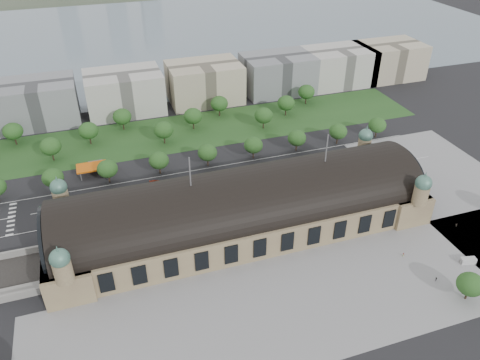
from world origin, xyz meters
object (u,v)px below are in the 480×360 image
object	(u,v)px
traffic_car_1	(64,201)
traffic_car_5	(271,166)
parked_car_2	(58,226)
parked_car_1	(81,221)
parked_car_0	(80,222)
traffic_car_4	(240,188)
traffic_car_2	(96,212)
pedestrian_0	(403,255)
parked_car_5	(119,220)
bus_mid	(263,183)
pedestrian_2	(456,225)
traffic_car_3	(155,182)
bus_west	(208,187)
petrol_station	(94,166)
van_south	(467,261)
parked_car_6	(162,212)
parked_car_3	(80,223)
bus_east	(303,176)
pedestrian_4	(436,279)
parked_car_4	(137,211)

from	to	relation	value
traffic_car_1	traffic_car_5	size ratio (longest dim) A/B	0.83
parked_car_2	parked_car_1	bearing A→B (deg)	67.80
parked_car_0	traffic_car_4	bearing A→B (deg)	72.10
traffic_car_2	pedestrian_0	bearing A→B (deg)	59.68
traffic_car_5	parked_car_5	world-z (taller)	traffic_car_5
parked_car_1	parked_car_2	size ratio (longest dim) A/B	1.26
bus_mid	pedestrian_2	xyz separation A→B (m)	(64.57, -53.62, -0.64)
traffic_car_3	bus_west	xyz separation A→B (m)	(22.26, -13.53, 0.96)
bus_mid	bus_west	bearing A→B (deg)	72.99
petrol_station	pedestrian_0	size ratio (longest dim) A/B	8.82
van_south	parked_car_1	bearing A→B (deg)	166.12
traffic_car_1	parked_car_6	distance (m)	45.62
pedestrian_0	petrol_station	bearing A→B (deg)	149.79
traffic_car_4	traffic_car_5	xyz separation A→B (m)	(20.46, 13.54, 0.12)
traffic_car_5	bus_mid	xyz separation A→B (m)	(-9.61, -14.52, 0.64)
pedestrian_0	pedestrian_2	world-z (taller)	pedestrian_2
bus_west	pedestrian_0	distance (m)	88.83
bus_mid	parked_car_3	bearing A→B (deg)	86.39
petrol_station	parked_car_2	size ratio (longest dim) A/B	3.09
petrol_station	parked_car_1	distance (m)	41.19
traffic_car_4	parked_car_0	xyz separation A→B (m)	(-71.17, -2.98, -0.05)
petrol_station	bus_east	xyz separation A→B (m)	(93.91, -38.28, -1.47)
pedestrian_0	pedestrian_4	size ratio (longest dim) A/B	0.95
traffic_car_2	parked_car_6	xyz separation A→B (m)	(27.12, -8.47, -0.02)
traffic_car_4	parked_car_4	xyz separation A→B (m)	(-47.83, -2.98, -0.06)
traffic_car_2	van_south	world-z (taller)	van_south
traffic_car_2	bus_mid	distance (m)	75.52
petrol_station	bus_west	bearing A→B (deg)	-34.60
petrol_station	traffic_car_2	world-z (taller)	petrol_station
bus_east	traffic_car_1	bearing A→B (deg)	83.29
traffic_car_1	parked_car_2	size ratio (longest dim) A/B	0.91
van_south	pedestrian_2	world-z (taller)	van_south
parked_car_1	parked_car_2	bearing A→B (deg)	-116.17
parked_car_2	bus_mid	size ratio (longest dim) A/B	0.43
parked_car_4	traffic_car_2	bearing A→B (deg)	-137.47
petrol_station	van_south	distance (m)	168.53
traffic_car_1	parked_car_4	bearing A→B (deg)	-126.43
petrol_station	van_south	bearing A→B (deg)	-41.24
parked_car_2	petrol_station	bearing A→B (deg)	133.99
parked_car_0	pedestrian_2	xyz separation A→B (m)	(146.59, -51.62, 0.16)
petrol_station	parked_car_5	world-z (taller)	petrol_station
traffic_car_3	parked_car_0	distance (m)	40.26
parked_car_6	parked_car_1	bearing A→B (deg)	-126.69
bus_mid	parked_car_2	bearing A→B (deg)	85.53
bus_mid	parked_car_0	bearing A→B (deg)	85.64
pedestrian_0	bus_west	bearing A→B (deg)	144.05
pedestrian_0	parked_car_5	bearing A→B (deg)	163.69
parked_car_5	parked_car_6	size ratio (longest dim) A/B	1.04
petrol_station	parked_car_0	world-z (taller)	petrol_station
bus_mid	parked_car_5	bearing A→B (deg)	89.41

